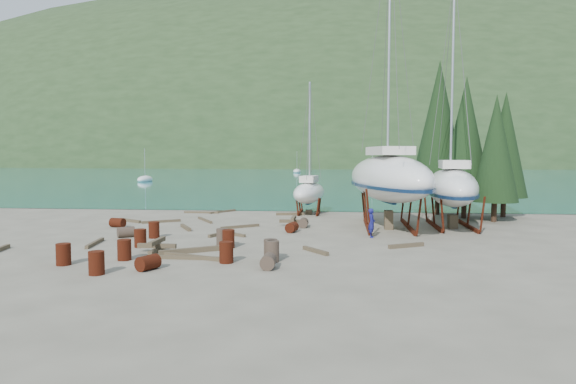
# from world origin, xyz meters

# --- Properties ---
(ground) EXTENTS (600.00, 600.00, 0.00)m
(ground) POSITION_xyz_m (0.00, 0.00, 0.00)
(ground) COLOR #655F4F
(ground) RESTS_ON ground
(bay_water) EXTENTS (700.00, 700.00, 0.00)m
(bay_water) POSITION_xyz_m (0.00, 315.00, 0.01)
(bay_water) COLOR #197A80
(bay_water) RESTS_ON ground
(far_hill) EXTENTS (800.00, 360.00, 110.00)m
(far_hill) POSITION_xyz_m (0.00, 320.00, 0.00)
(far_hill) COLOR #23371B
(far_hill) RESTS_ON ground
(far_house_left) EXTENTS (6.60, 5.60, 5.60)m
(far_house_left) POSITION_xyz_m (-60.00, 190.00, 2.92)
(far_house_left) COLOR beige
(far_house_left) RESTS_ON ground
(far_house_center) EXTENTS (6.60, 5.60, 5.60)m
(far_house_center) POSITION_xyz_m (-20.00, 190.00, 2.92)
(far_house_center) COLOR beige
(far_house_center) RESTS_ON ground
(far_house_right) EXTENTS (6.60, 5.60, 5.60)m
(far_house_right) POSITION_xyz_m (30.00, 190.00, 2.92)
(far_house_right) COLOR beige
(far_house_right) RESTS_ON ground
(cypress_near_right) EXTENTS (3.60, 3.60, 10.00)m
(cypress_near_right) POSITION_xyz_m (12.50, 12.00, 5.79)
(cypress_near_right) COLOR black
(cypress_near_right) RESTS_ON ground
(cypress_mid_right) EXTENTS (3.06, 3.06, 8.50)m
(cypress_mid_right) POSITION_xyz_m (14.00, 10.00, 4.92)
(cypress_mid_right) COLOR black
(cypress_mid_right) RESTS_ON ground
(cypress_back_left) EXTENTS (4.14, 4.14, 11.50)m
(cypress_back_left) POSITION_xyz_m (11.00, 14.00, 6.66)
(cypress_back_left) COLOR black
(cypress_back_left) RESTS_ON ground
(cypress_far_right) EXTENTS (3.24, 3.24, 9.00)m
(cypress_far_right) POSITION_xyz_m (15.50, 13.00, 5.21)
(cypress_far_right) COLOR black
(cypress_far_right) RESTS_ON ground
(moored_boat_left) EXTENTS (2.00, 5.00, 6.05)m
(moored_boat_left) POSITION_xyz_m (-30.00, 60.00, 0.39)
(moored_boat_left) COLOR white
(moored_boat_left) RESTS_ON ground
(moored_boat_mid) EXTENTS (2.00, 5.00, 6.05)m
(moored_boat_mid) POSITION_xyz_m (10.00, 80.00, 0.39)
(moored_boat_mid) COLOR white
(moored_boat_mid) RESTS_ON ground
(moored_boat_far) EXTENTS (2.00, 5.00, 6.05)m
(moored_boat_far) POSITION_xyz_m (-8.00, 110.00, 0.39)
(moored_boat_far) COLOR white
(moored_boat_far) RESTS_ON ground
(large_sailboat_near) EXTENTS (6.03, 12.66, 19.19)m
(large_sailboat_near) POSITION_xyz_m (6.65, 6.37, 3.09)
(large_sailboat_near) COLOR white
(large_sailboat_near) RESTS_ON ground
(large_sailboat_far) EXTENTS (3.81, 10.06, 15.55)m
(large_sailboat_far) POSITION_xyz_m (10.58, 7.00, 2.54)
(large_sailboat_far) COLOR white
(large_sailboat_far) RESTS_ON ground
(small_sailboat_shore) EXTENTS (2.96, 6.51, 10.05)m
(small_sailboat_shore) POSITION_xyz_m (1.35, 13.66, 1.66)
(small_sailboat_shore) COLOR white
(small_sailboat_shore) RESTS_ON ground
(worker) EXTENTS (0.40, 0.59, 1.59)m
(worker) POSITION_xyz_m (5.45, 2.40, 0.79)
(worker) COLOR navy
(worker) RESTS_ON ground
(drum_0) EXTENTS (0.58, 0.58, 0.88)m
(drum_0) POSITION_xyz_m (-5.86, -1.74, 0.44)
(drum_0) COLOR #511A0D
(drum_0) RESTS_ON ground
(drum_1) EXTENTS (0.60, 0.89, 0.58)m
(drum_1) POSITION_xyz_m (0.98, -5.83, 0.29)
(drum_1) COLOR #2D2823
(drum_1) RESTS_ON ground
(drum_2) EXTENTS (0.99, 0.78, 0.58)m
(drum_2) POSITION_xyz_m (-9.99, 4.83, 0.29)
(drum_2) COLOR #511A0D
(drum_2) RESTS_ON ground
(drum_3) EXTENTS (0.58, 0.58, 0.88)m
(drum_3) POSITION_xyz_m (-5.23, -7.48, 0.44)
(drum_3) COLOR #511A0D
(drum_3) RESTS_ON ground
(drum_5) EXTENTS (0.58, 0.58, 0.88)m
(drum_5) POSITION_xyz_m (0.83, -4.08, 0.44)
(drum_5) COLOR #2D2823
(drum_5) RESTS_ON ground
(drum_6) EXTENTS (0.76, 0.98, 0.58)m
(drum_6) POSITION_xyz_m (0.96, 3.89, 0.29)
(drum_6) COLOR #511A0D
(drum_6) RESTS_ON ground
(drum_7) EXTENTS (0.58, 0.58, 0.88)m
(drum_7) POSITION_xyz_m (-0.90, -4.91, 0.44)
(drum_7) COLOR #511A0D
(drum_7) RESTS_ON ground
(drum_8) EXTENTS (0.58, 0.58, 0.88)m
(drum_8) POSITION_xyz_m (-6.22, 1.03, 0.44)
(drum_8) COLOR #511A0D
(drum_8) RESTS_ON ground
(drum_10) EXTENTS (0.58, 0.58, 0.88)m
(drum_10) POSITION_xyz_m (-5.33, -4.80, 0.44)
(drum_10) COLOR #511A0D
(drum_10) RESTS_ON ground
(drum_11) EXTENTS (0.59, 0.89, 0.58)m
(drum_11) POSITION_xyz_m (1.48, 5.95, 0.29)
(drum_11) COLOR #2D2823
(drum_11) RESTS_ON ground
(drum_12) EXTENTS (0.89, 1.04, 0.58)m
(drum_12) POSITION_xyz_m (-3.61, -6.53, 0.29)
(drum_12) COLOR #511A0D
(drum_12) RESTS_ON ground
(drum_13) EXTENTS (0.58, 0.58, 0.88)m
(drum_13) POSITION_xyz_m (-7.36, -6.01, 0.44)
(drum_13) COLOR #511A0D
(drum_13) RESTS_ON ground
(drum_14) EXTENTS (0.58, 0.58, 0.88)m
(drum_14) POSITION_xyz_m (-1.57, -1.49, 0.44)
(drum_14) COLOR #511A0D
(drum_14) RESTS_ON ground
(drum_15) EXTENTS (1.05, 0.98, 0.58)m
(drum_15) POSITION_xyz_m (-7.81, 1.08, 0.29)
(drum_15) COLOR #2D2823
(drum_15) RESTS_ON ground
(drum_16) EXTENTS (0.58, 0.58, 0.88)m
(drum_16) POSITION_xyz_m (-1.95, -1.15, 0.44)
(drum_16) COLOR #2D2823
(drum_16) RESTS_ON ground
(drum_17) EXTENTS (0.58, 0.58, 0.88)m
(drum_17) POSITION_xyz_m (0.96, -4.47, 0.44)
(drum_17) COLOR #2D2823
(drum_17) RESTS_ON ground
(timber_0) EXTENTS (2.74, 0.23, 0.14)m
(timber_0) POSITION_xyz_m (-6.96, 13.03, 0.07)
(timber_0) COLOR brown
(timber_0) RESTS_ON ground
(timber_1) EXTENTS (1.83, 1.16, 0.19)m
(timber_1) POSITION_xyz_m (6.94, -0.48, 0.10)
(timber_1) COLOR brown
(timber_1) RESTS_ON ground
(timber_2) EXTENTS (2.04, 1.43, 0.19)m
(timber_2) POSITION_xyz_m (-10.32, 7.42, 0.09)
(timber_2) COLOR brown
(timber_2) RESTS_ON ground
(timber_3) EXTENTS (3.17, 0.23, 0.15)m
(timber_3) POSITION_xyz_m (-2.50, -4.40, 0.07)
(timber_3) COLOR brown
(timber_3) RESTS_ON ground
(timber_4) EXTENTS (1.07, 2.08, 0.17)m
(timber_4) POSITION_xyz_m (-2.83, 2.37, 0.09)
(timber_4) COLOR brown
(timber_4) RESTS_ON ground
(timber_5) EXTENTS (2.95, 1.22, 0.16)m
(timber_5) POSITION_xyz_m (-2.58, -4.15, 0.08)
(timber_5) COLOR brown
(timber_5) RESTS_ON ground
(timber_6) EXTENTS (2.11, 0.63, 0.19)m
(timber_6) POSITION_xyz_m (0.01, 12.46, 0.10)
(timber_6) COLOR brown
(timber_6) RESTS_ON ground
(timber_7) EXTENTS (1.28, 1.62, 0.17)m
(timber_7) POSITION_xyz_m (2.64, -2.25, 0.09)
(timber_7) COLOR brown
(timber_7) RESTS_ON ground
(timber_8) EXTENTS (1.29, 2.10, 0.19)m
(timber_8) POSITION_xyz_m (-5.56, 4.55, 0.09)
(timber_8) COLOR brown
(timber_8) RESTS_ON ground
(timber_9) EXTENTS (1.62, 2.29, 0.15)m
(timber_9) POSITION_xyz_m (-5.44, 13.76, 0.08)
(timber_9) COLOR brown
(timber_9) RESTS_ON ground
(timber_10) EXTENTS (2.14, 1.79, 0.16)m
(timber_10) POSITION_xyz_m (-2.37, 5.36, 0.08)
(timber_10) COLOR brown
(timber_10) RESTS_ON ground
(timber_11) EXTENTS (1.93, 1.66, 0.15)m
(timber_11) POSITION_xyz_m (-2.31, 2.52, 0.08)
(timber_11) COLOR brown
(timber_11) RESTS_ON ground
(timber_12) EXTENTS (0.57, 2.53, 0.17)m
(timber_12) POSITION_xyz_m (-8.40, -1.31, 0.08)
(timber_12) COLOR brown
(timber_12) RESTS_ON ground
(timber_15) EXTENTS (1.70, 2.66, 0.15)m
(timber_15) POSITION_xyz_m (-5.42, 8.39, 0.07)
(timber_15) COLOR brown
(timber_15) RESTS_ON ground
(timber_16) EXTENTS (2.51, 1.75, 0.23)m
(timber_16) POSITION_xyz_m (-3.02, -2.94, 0.11)
(timber_16) COLOR brown
(timber_16) RESTS_ON ground
(timber_17) EXTENTS (2.23, 1.57, 0.16)m
(timber_17) POSITION_xyz_m (-8.07, 7.28, 0.08)
(timber_17) COLOR brown
(timber_17) RESTS_ON ground
(timber_pile_fore) EXTENTS (1.80, 1.80, 0.60)m
(timber_pile_fore) POSITION_xyz_m (-4.59, -2.93, 0.30)
(timber_pile_fore) COLOR brown
(timber_pile_fore) RESTS_ON ground
(timber_pile_aft) EXTENTS (1.80, 1.80, 0.60)m
(timber_pile_aft) POSITION_xyz_m (0.81, 6.59, 0.30)
(timber_pile_aft) COLOR brown
(timber_pile_aft) RESTS_ON ground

